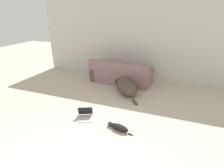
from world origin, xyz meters
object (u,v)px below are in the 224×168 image
Objects in this scene: laptop_open at (85,114)px; couch at (121,75)px; cat at (118,127)px; dog at (126,86)px.

couch is at bearing 63.04° from laptop_open.
laptop_open is at bearing 3.07° from cat.
laptop_open is at bearing 91.63° from couch.
laptop_open is at bearing 127.29° from dog.
cat is 1.30× the size of laptop_open.
dog is at bearing -63.73° from cat.
couch is 0.78m from dog.
dog is 1.80m from cat.
couch is 4.57× the size of laptop_open.
dog is at bearing 122.70° from couch.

